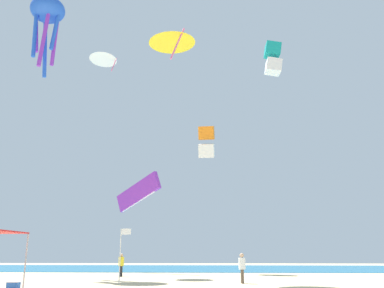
# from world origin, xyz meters

# --- Properties ---
(ocean_strip) EXTENTS (110.00, 23.02, 0.03)m
(ocean_strip) POSITION_xyz_m (0.00, 31.51, 0.01)
(ocean_strip) COLOR #1E6B93
(ocean_strip) RESTS_ON ground
(person_near_tent) EXTENTS (0.40, 0.45, 1.67)m
(person_near_tent) POSITION_xyz_m (-5.75, 13.41, 0.98)
(person_near_tent) COLOR black
(person_near_tent) RESTS_ON ground
(person_leftmost) EXTENTS (0.40, 0.45, 1.70)m
(person_leftmost) POSITION_xyz_m (2.92, 6.77, 1.00)
(person_leftmost) COLOR brown
(person_leftmost) RESTS_ON ground
(banner_flag) EXTENTS (0.61, 0.06, 3.11)m
(banner_flag) POSITION_xyz_m (-4.12, 6.11, 1.91)
(banner_flag) COLOR silver
(banner_flag) RESTS_ON ground
(cooler_box) EXTENTS (0.57, 0.37, 0.35)m
(cooler_box) POSITION_xyz_m (-8.56, 2.23, 0.18)
(cooler_box) COLOR blue
(cooler_box) RESTS_ON ground
(kite_box_orange) EXTENTS (1.58, 1.87, 3.44)m
(kite_box_orange) POSITION_xyz_m (0.65, 20.06, 12.17)
(kite_box_orange) COLOR orange
(kite_delta_yellow) EXTENTS (4.49, 4.48, 2.77)m
(kite_delta_yellow) POSITION_xyz_m (-1.63, 8.87, 17.07)
(kite_delta_yellow) COLOR yellow
(kite_octopus_blue) EXTENTS (3.61, 3.61, 7.31)m
(kite_octopus_blue) POSITION_xyz_m (-13.74, 14.09, 22.97)
(kite_octopus_blue) COLOR blue
(kite_parafoil_purple) EXTENTS (4.85, 3.69, 3.48)m
(kite_parafoil_purple) POSITION_xyz_m (-5.88, 19.95, 7.23)
(kite_parafoil_purple) COLOR purple
(kite_box_teal) EXTENTS (1.55, 1.39, 2.97)m
(kite_box_teal) POSITION_xyz_m (6.76, 15.54, 18.59)
(kite_box_teal) COLOR teal
(kite_delta_white) EXTENTS (2.94, 2.97, 2.11)m
(kite_delta_white) POSITION_xyz_m (-8.94, 16.39, 19.56)
(kite_delta_white) COLOR white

